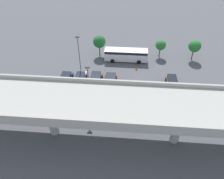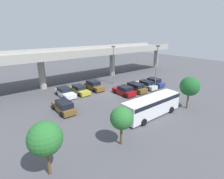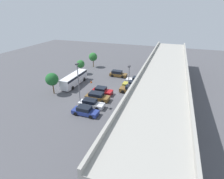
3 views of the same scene
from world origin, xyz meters
name	(u,v)px [view 3 (image 3 of 3)]	position (x,y,z in m)	size (l,w,h in m)	color
ground_plane	(113,92)	(0.00, 0.00, 0.00)	(109.68, 109.68, 0.00)	#4C4C51
highway_overpass	(165,72)	(0.00, 10.37, 5.98)	(52.43, 7.83, 7.24)	#9E9B93
parked_car_0	(118,74)	(-9.73, -1.93, 0.79)	(2.00, 4.62, 1.65)	brown
parked_car_1	(136,80)	(-7.02, 3.71, 0.71)	(2.14, 4.80, 1.53)	silver
parked_car_2	(133,84)	(-4.32, 3.55, 0.67)	(2.05, 4.69, 1.42)	gold
parked_car_3	(131,89)	(-1.17, 3.76, 0.80)	(2.09, 4.62, 1.69)	brown
parked_car_4	(102,91)	(1.50, -1.93, 0.73)	(2.24, 4.36, 1.55)	maroon
parked_car_5	(97,96)	(4.23, -1.82, 0.76)	(2.19, 4.82, 1.58)	brown
parked_car_6	(91,104)	(7.18, -1.76, 0.72)	(2.00, 4.87, 1.52)	silver
parked_car_7	(85,111)	(9.83, -1.62, 0.72)	(2.08, 4.65, 1.54)	navy
shuttle_bus	(74,79)	(-1.07, -10.15, 1.53)	(9.00, 2.54, 2.56)	silver
lamp_post_near_aisle	(79,82)	(7.39, -3.90, 4.84)	(0.70, 0.35, 8.30)	slate
lamp_post_mid_lot	(129,83)	(4.23, 4.53, 4.59)	(0.70, 0.35, 7.82)	slate
tree_front_left	(93,57)	(-15.22, -11.75, 3.21)	(2.58, 2.58, 4.52)	brown
tree_front_right	(81,64)	(-8.33, -12.32, 2.84)	(2.21, 2.21, 3.97)	brown
tree_front_far_right	(52,79)	(4.76, -11.83, 3.32)	(2.69, 2.69, 4.68)	brown
traffic_cone	(91,82)	(-3.35, -6.84, 0.33)	(0.44, 0.44, 0.70)	black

